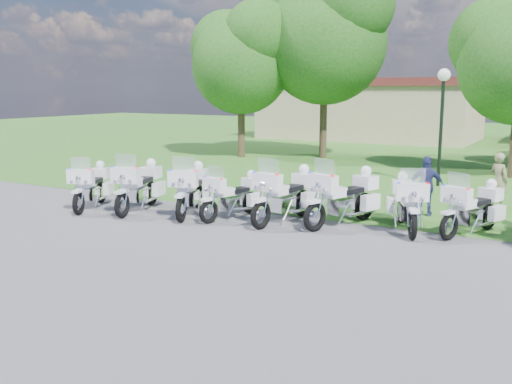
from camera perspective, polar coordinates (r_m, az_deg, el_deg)
The scene contains 16 objects.
ground at distance 13.15m, azimuth -2.50°, elevation -4.90°, with size 100.00×100.00×0.00m, color #59595E.
grass_lawn at distance 38.51m, azimuth 19.31°, elevation 4.62°, with size 100.00×48.00×0.01m, color #3A6921.
motorcycle_0 at distance 17.29m, azimuth -16.11°, elevation 0.64°, with size 1.36×2.21×1.58m.
motorcycle_1 at distance 16.61m, azimuth -11.57°, elevation 0.64°, with size 1.24×2.51×1.72m.
motorcycle_2 at distance 15.87m, azimuth -6.47°, elevation 0.32°, with size 1.39×2.42×1.70m.
motorcycle_3 at distance 15.35m, azimuth -2.23°, elevation -0.28°, with size 1.04×2.20×1.50m.
motorcycle_4 at distance 14.89m, azimuth 3.05°, elevation -0.20°, with size 1.11×2.60×1.75m.
motorcycle_5 at distance 14.70m, azimuth 8.87°, elevation -0.42°, with size 1.43×2.53×1.77m.
motorcycle_6 at distance 14.52m, azimuth 14.81°, elevation -0.99°, with size 1.41×2.30×1.64m.
motorcycle_7 at distance 14.58m, azimuth 20.93°, elevation -1.44°, with size 1.32×2.18×1.55m.
lamp_post at distance 21.15m, azimuth 18.18°, elevation 8.93°, with size 0.44×0.44×4.13m.
tree_0 at distance 29.02m, azimuth -1.55°, elevation 13.52°, with size 5.74×4.90×7.66m.
tree_1 at distance 29.05m, azimuth 6.86°, elevation 15.70°, with size 7.03×6.00×9.37m.
building_west at distance 40.82m, azimuth 11.36°, elevation 8.20°, with size 14.56×8.32×4.10m.
bystander_a at distance 17.85m, azimuth 23.10°, elevation 1.01°, with size 0.60×0.39×1.64m, color gray.
bystander_c at distance 16.19m, azimuth 16.68°, elevation 0.54°, with size 0.96×0.40×1.64m, color navy.
Camera 1 is at (6.72, -10.76, 3.46)m, focal length 40.00 mm.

